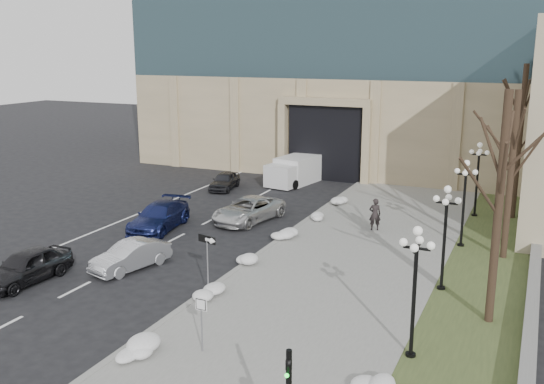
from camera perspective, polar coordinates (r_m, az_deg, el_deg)
The scene contains 26 objects.
sidewalk at distance 30.29m, azimuth 7.01°, elevation -6.67°, with size 9.00×40.00×0.12m, color gray.
curb at distance 31.81m, azimuth -0.78°, elevation -5.56°, with size 0.30×40.00×0.14m, color gray.
grass_strip at distance 29.22m, azimuth 19.39°, elevation -8.17°, with size 4.00×40.00×0.10m, color #394723.
stone_wall at distance 30.94m, azimuth 23.48°, elevation -6.73°, with size 0.50×30.00×0.70m, color gray.
car_a at distance 29.84m, azimuth -22.12°, elevation -6.49°, with size 1.80×4.48×1.52m, color black.
car_b at distance 30.04m, azimuth -13.16°, elevation -5.87°, with size 1.43×4.09×1.35m, color #B4B6BC.
car_c at distance 36.09m, azimuth -10.58°, elevation -2.30°, with size 2.16×5.31×1.54m, color navy.
car_d at distance 37.13m, azimuth -2.22°, elevation -1.69°, with size 2.43×5.26×1.46m, color silver.
car_e at distance 45.63m, azimuth -4.47°, elevation 1.07°, with size 1.55×3.86×1.32m, color #292A2E.
pedestrian at distance 35.40m, azimuth 9.66°, elevation -2.08°, with size 0.69×0.45×1.88m, color black.
box_truck at distance 47.84m, azimuth 2.54°, elevation 2.12°, with size 3.33×6.88×2.09m.
one_way_sign at distance 25.87m, azimuth -5.88°, elevation -5.17°, with size 0.99×0.39×2.67m.
keep_sign at distance 21.35m, azimuth -6.67°, elevation -11.27°, with size 0.45×0.06×2.10m.
snow_clump_b at distance 21.92m, azimuth -12.86°, elevation -14.47°, with size 1.10×1.60×0.36m, color silver.
snow_clump_c at distance 26.06m, azimuth -5.87°, elevation -9.51°, with size 1.10×1.60×0.36m, color silver.
snow_clump_d at distance 29.88m, azimuth -1.84°, elevation -6.38°, with size 1.10×1.60×0.36m, color silver.
snow_clump_e at distance 33.67m, azimuth 1.29°, elevation -4.05°, with size 1.10×1.60×0.36m, color silver.
snow_clump_f at distance 37.14m, azimuth 4.13°, elevation -2.40°, with size 1.10×1.60×0.36m, color silver.
snow_clump_g at distance 41.37m, azimuth 6.19°, elevation -0.78°, with size 1.10×1.60×0.36m, color silver.
lamppost_a at distance 20.89m, azimuth 13.33°, elevation -7.58°, with size 1.18×1.18×4.76m.
lamppost_b at distance 27.00m, azimuth 16.01°, elevation -2.91°, with size 1.18×1.18×4.76m.
lamppost_c at distance 33.25m, azimuth 17.68°, elevation 0.03°, with size 1.18×1.18×4.76m.
lamppost_d at distance 39.59m, azimuth 18.82°, elevation 2.03°, with size 1.18×1.18×4.76m.
tree_near at distance 23.73m, azimuth 20.79°, elevation 1.36°, with size 3.20×3.20×9.00m.
tree_mid at distance 31.66m, azimuth 21.73°, elevation 3.54°, with size 3.20×3.20×8.50m.
tree_far at distance 39.50m, azimuth 22.42°, elevation 6.24°, with size 3.20×3.20×9.50m.
Camera 1 is at (11.70, -13.24, 10.47)m, focal length 40.00 mm.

